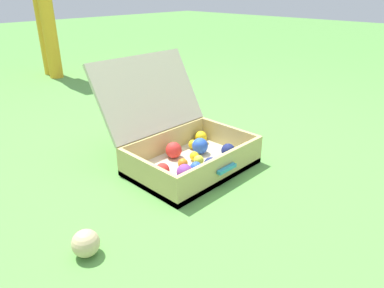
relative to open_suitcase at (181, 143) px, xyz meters
name	(u,v)px	position (x,y,z in m)	size (l,w,h in m)	color
ground_plane	(197,173)	(-0.02, -0.12, -0.11)	(16.00, 16.00, 0.00)	#569342
open_suitcase	(181,143)	(0.00, 0.00, 0.00)	(0.56, 0.61, 0.48)	beige
stray_ball_on_grass	(86,243)	(-0.66, -0.24, -0.06)	(0.09, 0.09, 0.09)	#D1B784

